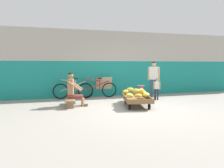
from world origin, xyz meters
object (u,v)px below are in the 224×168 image
(plastic_crate, at_px, (141,96))
(bicycle_far_left, at_px, (97,89))
(weighing_scale, at_px, (141,89))
(bicycle_near_left, at_px, (73,90))
(sign_board, at_px, (104,87))
(low_bench, at_px, (71,100))
(banana_cart, at_px, (136,99))
(vendor_seated, at_px, (73,89))
(customer_child, at_px, (157,87))
(customer_adult, at_px, (154,76))

(plastic_crate, relative_size, bicycle_far_left, 0.22)
(bicycle_far_left, bearing_deg, plastic_crate, -35.26)
(weighing_scale, bearing_deg, bicycle_near_left, 158.15)
(weighing_scale, bearing_deg, sign_board, 132.76)
(bicycle_near_left, distance_m, bicycle_far_left, 1.03)
(bicycle_far_left, bearing_deg, low_bench, -129.37)
(banana_cart, height_order, weighing_scale, weighing_scale)
(weighing_scale, distance_m, bicycle_near_left, 2.78)
(plastic_crate, distance_m, bicycle_near_left, 2.78)
(weighing_scale, distance_m, sign_board, 1.78)
(vendor_seated, xyz_separation_m, plastic_crate, (2.66, 0.39, -0.42))
(low_bench, xyz_separation_m, customer_child, (3.38, 0.26, 0.33))
(banana_cart, distance_m, customer_child, 1.53)
(plastic_crate, bearing_deg, banana_cart, -120.98)
(banana_cart, distance_m, weighing_scale, 1.16)
(weighing_scale, distance_m, customer_adult, 0.85)
(low_bench, relative_size, bicycle_far_left, 0.68)
(banana_cart, bearing_deg, low_bench, 164.21)
(vendor_seated, xyz_separation_m, bicycle_far_left, (1.11, 1.48, -0.21))
(bicycle_near_left, xyz_separation_m, customer_child, (3.21, -1.14, 0.18))
(bicycle_far_left, bearing_deg, vendor_seated, -126.96)
(vendor_seated, relative_size, customer_adult, 0.75)
(plastic_crate, distance_m, customer_adult, 1.05)
(weighing_scale, height_order, bicycle_far_left, bicycle_far_left)
(low_bench, xyz_separation_m, plastic_crate, (2.75, 0.37, -0.05))
(weighing_scale, bearing_deg, plastic_crate, 90.00)
(banana_cart, relative_size, customer_adult, 1.03)
(bicycle_near_left, height_order, bicycle_far_left, same)
(low_bench, height_order, plastic_crate, plastic_crate)
(plastic_crate, bearing_deg, weighing_scale, -90.00)
(banana_cart, relative_size, plastic_crate, 4.38)
(weighing_scale, relative_size, bicycle_far_left, 0.18)
(vendor_seated, bearing_deg, customer_child, 4.80)
(low_bench, relative_size, customer_child, 1.32)
(weighing_scale, height_order, bicycle_near_left, bicycle_near_left)
(customer_adult, relative_size, customer_child, 1.78)
(vendor_seated, xyz_separation_m, weighing_scale, (2.66, 0.39, -0.11))
(banana_cart, distance_m, plastic_crate, 1.15)
(vendor_seated, relative_size, plastic_crate, 3.17)
(sign_board, height_order, customer_child, sign_board)
(plastic_crate, bearing_deg, vendor_seated, -171.71)
(customer_adult, bearing_deg, banana_cart, -136.05)
(vendor_seated, relative_size, weighing_scale, 3.80)
(banana_cart, bearing_deg, bicycle_near_left, 134.63)
(banana_cart, xyz_separation_m, plastic_crate, (0.59, 0.98, -0.09))
(bicycle_far_left, height_order, sign_board, sign_board)
(customer_child, bearing_deg, bicycle_near_left, 160.41)
(bicycle_far_left, distance_m, sign_board, 0.41)
(customer_child, bearing_deg, low_bench, -175.61)
(bicycle_near_left, height_order, sign_board, sign_board)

